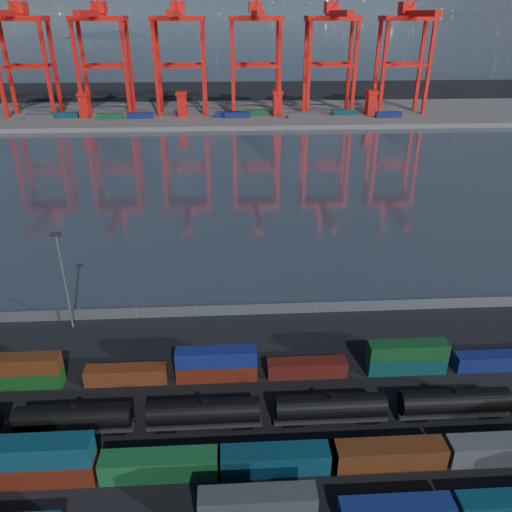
{
  "coord_description": "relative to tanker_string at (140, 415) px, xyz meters",
  "views": [
    {
      "loc": [
        -4.24,
        -43.3,
        45.73
      ],
      "look_at": [
        0.0,
        30.0,
        10.0
      ],
      "focal_mm": 35.0,
      "sensor_mm": 36.0,
      "label": 1
    }
  ],
  "objects": [
    {
      "name": "ground",
      "position": [
        15.63,
        -3.0,
        -2.16
      ],
      "size": [
        700.0,
        700.0,
        0.0
      ],
      "primitive_type": "plane",
      "color": "black",
      "rests_on": "ground"
    },
    {
      "name": "harbor_water",
      "position": [
        15.63,
        102.0,
        -2.15
      ],
      "size": [
        700.0,
        700.0,
        0.0
      ],
      "primitive_type": "plane",
      "color": "#2D3641",
      "rests_on": "ground"
    },
    {
      "name": "far_quay",
      "position": [
        15.63,
        207.0,
        -1.16
      ],
      "size": [
        700.0,
        70.0,
        2.0
      ],
      "primitive_type": "cube",
      "color": "#514F4C",
      "rests_on": "ground"
    },
    {
      "name": "container_row_south",
      "position": [
        21.68,
        -13.78,
        -0.23
      ],
      "size": [
        138.5,
        2.31,
        4.93
      ],
      "color": "#46484B",
      "rests_on": "ground"
    },
    {
      "name": "container_row_mid",
      "position": [
        15.75,
        -6.89,
        -0.24
      ],
      "size": [
        129.19,
        2.65,
        5.65
      ],
      "color": "#494B4F",
      "rests_on": "ground"
    },
    {
      "name": "container_row_north",
      "position": [
        6.43,
        8.97,
        -0.32
      ],
      "size": [
        140.41,
        2.26,
        4.81
      ],
      "color": "navy",
      "rests_on": "ground"
    },
    {
      "name": "tanker_string",
      "position": [
        0.0,
        0.0,
        0.0
      ],
      "size": [
        91.53,
        3.01,
        4.31
      ],
      "color": "black",
      "rests_on": "ground"
    },
    {
      "name": "waterfront_fence",
      "position": [
        15.63,
        25.0,
        -1.16
      ],
      "size": [
        160.12,
        0.12,
        2.2
      ],
      "color": "#595B5E",
      "rests_on": "ground"
    },
    {
      "name": "yard_light_mast",
      "position": [
        -14.37,
        23.0,
        7.13
      ],
      "size": [
        1.6,
        0.4,
        16.6
      ],
      "color": "slate",
      "rests_on": "ground"
    },
    {
      "name": "gantry_cranes",
      "position": [
        8.13,
        200.31,
        36.75
      ],
      "size": [
        199.42,
        46.88,
        63.48
      ],
      "color": "red",
      "rests_on": "ground"
    },
    {
      "name": "quay_containers",
      "position": [
        4.64,
        192.46,
        1.14
      ],
      "size": [
        172.58,
        10.99,
        2.6
      ],
      "color": "navy",
      "rests_on": "far_quay"
    },
    {
      "name": "straddle_carriers",
      "position": [
        13.13,
        197.0,
        5.66
      ],
      "size": [
        140.0,
        7.0,
        11.1
      ],
      "color": "red",
      "rests_on": "far_quay"
    }
  ]
}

